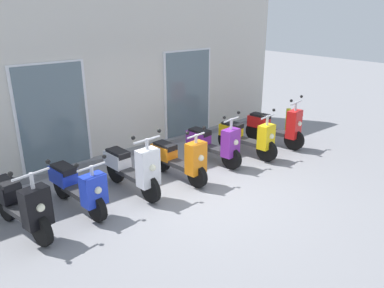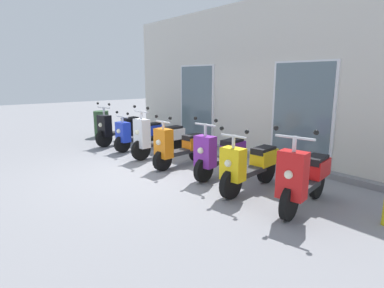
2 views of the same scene
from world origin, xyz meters
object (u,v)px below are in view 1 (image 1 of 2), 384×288
at_px(curb_bollard, 288,121).
at_px(scooter_blue, 77,186).
at_px(scooter_black, 21,204).
at_px(scooter_orange, 179,158).
at_px(scooter_purple, 214,143).
at_px(scooter_red, 276,126).
at_px(scooter_yellow, 247,137).
at_px(scooter_white, 133,167).

bearing_deg(curb_bollard, scooter_blue, -177.26).
distance_m(scooter_black, scooter_orange, 3.02).
bearing_deg(scooter_purple, scooter_red, -4.09).
relative_size(scooter_black, scooter_red, 1.00).
xyz_separation_m(scooter_yellow, scooter_red, (1.06, 0.01, 0.05)).
bearing_deg(curb_bollard, scooter_yellow, -168.84).
xyz_separation_m(scooter_purple, curb_bollard, (3.00, 0.26, -0.12)).
height_order(scooter_black, scooter_purple, scooter_black).
distance_m(scooter_black, scooter_yellow, 5.04).
bearing_deg(scooter_purple, scooter_white, -177.42).
height_order(scooter_white, scooter_yellow, scooter_white).
xyz_separation_m(scooter_blue, scooter_red, (5.14, -0.11, 0.07)).
relative_size(scooter_blue, scooter_white, 0.97).
height_order(scooter_white, scooter_orange, scooter_white).
bearing_deg(curb_bollard, scooter_purple, -174.97).
relative_size(scooter_white, scooter_orange, 1.08).
bearing_deg(scooter_white, curb_bollard, 4.01).
distance_m(scooter_red, curb_bollard, 1.11).
height_order(scooter_orange, scooter_yellow, scooter_orange).
height_order(scooter_purple, scooter_yellow, scooter_purple).
relative_size(scooter_orange, curb_bollard, 2.16).
bearing_deg(scooter_orange, scooter_yellow, 1.09).
xyz_separation_m(scooter_white, scooter_yellow, (3.04, -0.05, -0.05)).
bearing_deg(scooter_red, curb_bollard, 21.61).
distance_m(scooter_yellow, scooter_red, 1.06).
bearing_deg(scooter_purple, scooter_yellow, -9.10).
bearing_deg(scooter_yellow, scooter_purple, 170.90).
bearing_deg(scooter_blue, curb_bollard, 2.74).
bearing_deg(scooter_orange, scooter_purple, 9.54).
bearing_deg(scooter_black, scooter_orange, -0.05).
height_order(scooter_blue, scooter_orange, scooter_orange).
distance_m(scooter_orange, curb_bollard, 4.12).
relative_size(scooter_blue, scooter_yellow, 0.98).
xyz_separation_m(scooter_purple, scooter_yellow, (0.92, -0.15, -0.01)).
bearing_deg(scooter_yellow, scooter_white, 179.03).
distance_m(scooter_orange, scooter_red, 3.07).
height_order(scooter_blue, curb_bollard, scooter_blue).
bearing_deg(scooter_orange, scooter_red, 0.82).
xyz_separation_m(scooter_orange, curb_bollard, (4.09, 0.45, -0.10)).
height_order(scooter_purple, curb_bollard, scooter_purple).
bearing_deg(curb_bollard, scooter_red, -158.39).
bearing_deg(scooter_red, scooter_purple, 175.91).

